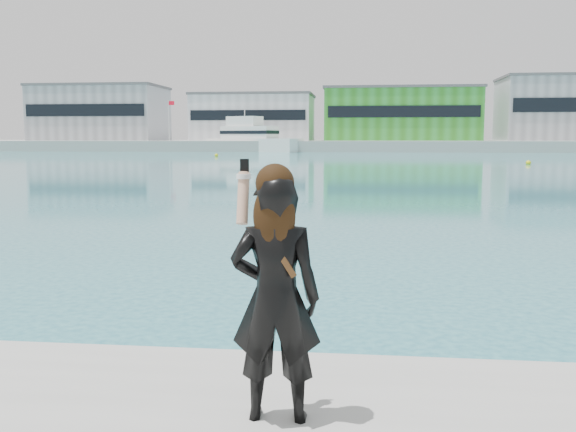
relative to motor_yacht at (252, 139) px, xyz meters
name	(u,v)px	position (x,y,z in m)	size (l,w,h in m)	color
far_quay	(360,145)	(20.03, 16.37, -1.40)	(320.00, 40.00, 2.00)	#9E9E99
warehouse_grey_left	(101,113)	(-34.97, 14.35, 5.36)	(26.52, 16.36, 11.50)	gray
warehouse_white	(254,117)	(-1.97, 14.35, 4.36)	(24.48, 15.35, 9.50)	silver
warehouse_green	(401,114)	(28.03, 14.35, 4.86)	(30.60, 16.36, 10.50)	#2E8A22
warehouse_grey_right	(567,108)	(60.03, 14.35, 5.86)	(25.50, 15.35, 12.50)	gray
flagpole_left	(169,118)	(-17.87, 7.37, 4.14)	(1.28, 0.16, 8.00)	silver
flagpole_right	(479,117)	(42.13, 7.37, 4.14)	(1.28, 0.16, 8.00)	silver
motor_yacht	(252,139)	(0.00, 0.00, 0.00)	(18.77, 12.06, 8.53)	white
buoy_near	(528,164)	(36.71, -52.52, -2.40)	(0.50, 0.50, 0.50)	yellow
buoy_far	(216,156)	(0.23, -30.03, -2.40)	(0.50, 0.50, 0.50)	yellow
woman	(275,291)	(19.96, -113.96, -0.74)	(0.60, 0.41, 1.70)	black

